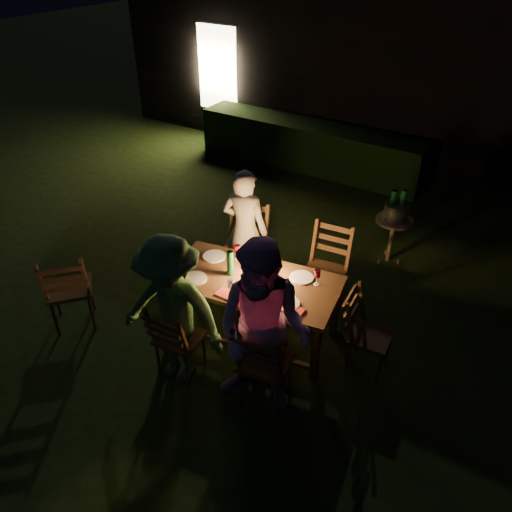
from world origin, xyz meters
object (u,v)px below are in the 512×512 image
Objects in this scene: chair_far_right at (323,283)px; side_table at (394,224)px; chair_far_left at (244,263)px; chair_spare at (72,301)px; bottle_table at (230,263)px; dining_table at (253,285)px; bottle_bucket_a at (392,208)px; person_opp_left at (172,312)px; chair_near_left at (180,349)px; bottle_bucket_b at (402,208)px; ice_bucket at (396,211)px; person_opp_right at (263,332)px; person_house_side at (245,230)px; chair_end at (367,346)px; lantern at (259,266)px; chair_near_right at (265,375)px.

chair_far_right reaches higher than side_table.
chair_far_left is 2.00m from chair_spare.
bottle_table is 0.44× the size of side_table.
bottle_bucket_a is at bearing 62.27° from dining_table.
chair_far_right is 0.65× the size of person_opp_left.
chair_near_left is 0.99m from bottle_table.
dining_table is 5.88× the size of bottle_bucket_b.
chair_far_right reaches higher than ice_bucket.
person_opp_right is 1.08m from bottle_table.
dining_table is 1.23× the size of person_house_side.
chair_near_left is at bearing -109.23° from bottle_bucket_a.
person_opp_right is 2.90m from ice_bucket.
chair_near_left is at bearing 91.54° from person_opp_left.
bottle_bucket_b reaches higher than chair_near_left.
chair_end is (1.54, 1.03, -0.00)m from chair_near_left.
bottle_bucket_a reaches higher than dining_table.
chair_near_left is (-0.32, -0.83, -0.38)m from dining_table.
lantern is (0.62, -0.68, 0.13)m from person_house_side.
chair_near_left is 1.01× the size of chair_end.
chair_far_right reaches higher than chair_near_right.
chair_far_left reaches higher than bottle_bucket_b.
chair_spare is 2.41m from person_opp_right.
person_opp_left is 1.01m from lantern.
person_opp_left reaches higher than chair_near_left.
chair_far_left is at bearing 5.01° from chair_spare.
person_opp_left is at bearing -180.00° from person_opp_right.
lantern is 2.22m from ice_bucket.
chair_spare is at bearing -129.37° from side_table.
chair_spare is (-1.44, -0.08, 0.04)m from chair_near_left.
bottle_bucket_a is at bearing -141.34° from bottle_bucket_b.
lantern is 0.30m from bottle_table.
person_house_side reaches higher than bottle_bucket_b.
chair_far_left is at bearing 3.44° from chair_far_right.
chair_end is 2.84× the size of bottle_bucket_b.
dining_table is at bearing 120.36° from chair_near_right.
dining_table is 0.94m from person_house_side.
chair_far_right is 1.42m from ice_bucket.
chair_far_left is 2.10m from bottle_bucket_b.
person_house_side is (-1.14, 1.43, 0.46)m from chair_near_right.
chair_near_right is at bearing 119.50° from person_house_side.
chair_near_left is 1.44m from chair_spare.
chair_far_left is 1.05× the size of chair_far_right.
chair_near_left is 0.89× the size of chair_far_right.
person_opp_right reaches higher than chair_far_left.
chair_spare is 0.68× the size of person_house_side.
bottle_table is at bearing -85.61° from chair_end.
bottle_table is (-0.25, -0.04, 0.21)m from dining_table.
person_house_side is 4.77× the size of bottle_bucket_b.
chair_far_right is 1.25m from bottle_table.
chair_spare is (-2.98, -1.11, 0.04)m from chair_end.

